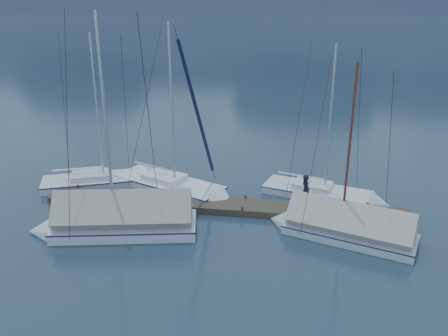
{
  "coord_description": "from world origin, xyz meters",
  "views": [
    {
      "loc": [
        3.22,
        -19.12,
        10.35
      ],
      "look_at": [
        0.0,
        2.0,
        2.2
      ],
      "focal_mm": 38.0,
      "sensor_mm": 36.0,
      "label": 1
    }
  ],
  "objects": [
    {
      "name": "mooring_posts",
      "position": [
        -0.5,
        2.0,
        0.35
      ],
      "size": [
        15.12,
        1.52,
        0.35
      ],
      "color": "#382D23",
      "rests_on": "ground"
    },
    {
      "name": "ground",
      "position": [
        0.0,
        0.0,
        0.0
      ],
      "size": [
        1000.0,
        1000.0,
        0.0
      ],
      "primitive_type": "plane",
      "color": "#172734",
      "rests_on": "ground"
    },
    {
      "name": "sailboat_open_right",
      "position": [
        5.44,
        4.13,
        0.15
      ],
      "size": [
        6.82,
        3.62,
        8.69
      ],
      "color": "silver",
      "rests_on": "ground"
    },
    {
      "name": "sailboat_covered_near",
      "position": [
        5.42,
        0.09,
        0.43
      ],
      "size": [
        6.86,
        3.98,
        8.53
      ],
      "color": "silver",
      "rests_on": "ground"
    },
    {
      "name": "person",
      "position": [
        3.96,
        2.17,
        1.18
      ],
      "size": [
        0.6,
        0.72,
        1.67
      ],
      "primitive_type": "imported",
      "rotation": [
        0.0,
        0.0,
        1.96
      ],
      "color": "black",
      "rests_on": "dock"
    },
    {
      "name": "dock",
      "position": [
        0.0,
        2.0,
        0.11
      ],
      "size": [
        18.0,
        1.5,
        0.54
      ],
      "color": "#382D23",
      "rests_on": "ground"
    },
    {
      "name": "sailboat_open_mid",
      "position": [
        -2.52,
        3.7,
        0.17
      ],
      "size": [
        7.56,
        4.88,
        9.73
      ],
      "color": "white",
      "rests_on": "ground"
    },
    {
      "name": "sailboat_covered_far",
      "position": [
        -4.64,
        -1.11,
        0.51
      ],
      "size": [
        7.78,
        3.71,
        10.51
      ],
      "color": "silver",
      "rests_on": "ground"
    },
    {
      "name": "sailboat_open_left",
      "position": [
        -6.71,
        4.38,
        0.16
      ],
      "size": [
        7.1,
        4.38,
        9.09
      ],
      "color": "silver",
      "rests_on": "ground"
    }
  ]
}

